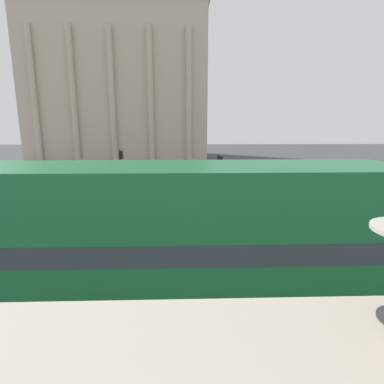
% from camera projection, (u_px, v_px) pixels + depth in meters
% --- Properties ---
extents(double_decker_bus, '(11.09, 2.69, 4.22)m').
position_uv_depth(double_decker_bus, '(162.00, 243.00, 7.11)').
color(double_decker_bus, black).
rests_on(double_decker_bus, ground_plane).
extents(plaza_building_left, '(30.13, 16.88, 24.32)m').
position_uv_depth(plaza_building_left, '(122.00, 88.00, 53.52)').
color(plaza_building_left, beige).
rests_on(plaza_building_left, ground_plane).
extents(traffic_light_near, '(0.42, 0.24, 3.48)m').
position_uv_depth(traffic_light_near, '(317.00, 196.00, 12.39)').
color(traffic_light_near, black).
rests_on(traffic_light_near, ground_plane).
extents(traffic_light_mid, '(0.42, 0.24, 3.59)m').
position_uv_depth(traffic_light_mid, '(219.00, 176.00, 17.48)').
color(traffic_light_mid, black).
rests_on(traffic_light_mid, ground_plane).
extents(traffic_light_far, '(0.42, 0.24, 3.30)m').
position_uv_depth(traffic_light_far, '(121.00, 163.00, 25.80)').
color(traffic_light_far, black).
rests_on(traffic_light_far, ground_plane).
extents(pedestrian_black, '(0.32, 0.32, 1.60)m').
position_uv_depth(pedestrian_black, '(253.00, 187.00, 21.71)').
color(pedestrian_black, '#282B33').
rests_on(pedestrian_black, ground_plane).
extents(pedestrian_yellow, '(0.32, 0.32, 1.69)m').
position_uv_depth(pedestrian_yellow, '(231.00, 169.00, 31.08)').
color(pedestrian_yellow, '#282B33').
rests_on(pedestrian_yellow, ground_plane).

